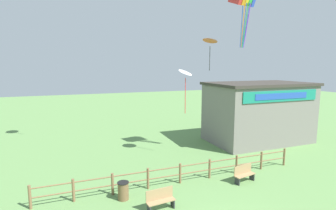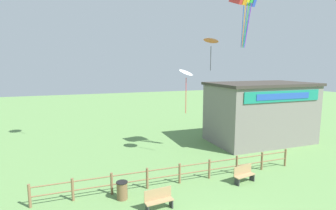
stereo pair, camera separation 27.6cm
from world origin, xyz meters
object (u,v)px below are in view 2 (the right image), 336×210
park_bench_near_fence (159,199)px  kite_white_delta (186,74)px  park_bench_by_building (244,174)px  kite_orange_delta (211,41)px  trash_bin (122,190)px  seaside_building (260,112)px

park_bench_near_fence → kite_white_delta: bearing=56.6°
park_bench_by_building → kite_orange_delta: 10.13m
park_bench_near_fence → trash_bin: size_ratio=1.54×
seaside_building → park_bench_by_building: (-6.61, -6.85, -2.19)m
park_bench_near_fence → kite_white_delta: size_ratio=0.43×
kite_orange_delta → park_bench_near_fence: bearing=-133.3°
kite_orange_delta → seaside_building: bearing=10.2°
kite_white_delta → kite_orange_delta: (2.27, 0.47, 2.47)m
trash_bin → park_bench_by_building: bearing=-4.0°
park_bench_by_building → kite_orange_delta: size_ratio=0.56×
seaside_building → trash_bin: seaside_building is taller
kite_white_delta → seaside_building: bearing=10.6°
seaside_building → kite_orange_delta: (-5.77, -1.03, 6.07)m
seaside_building → trash_bin: size_ratio=9.72×
park_bench_near_fence → trash_bin: bearing=132.7°
park_bench_by_building → kite_white_delta: 8.01m
kite_white_delta → kite_orange_delta: kite_orange_delta is taller
park_bench_by_building → kite_orange_delta: (0.84, 5.81, 8.26)m
park_bench_by_building → trash_bin: size_ratio=1.56×
park_bench_by_building → kite_white_delta: size_ratio=0.44×
seaside_building → park_bench_by_building: 9.77m
seaside_building → kite_white_delta: 8.94m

